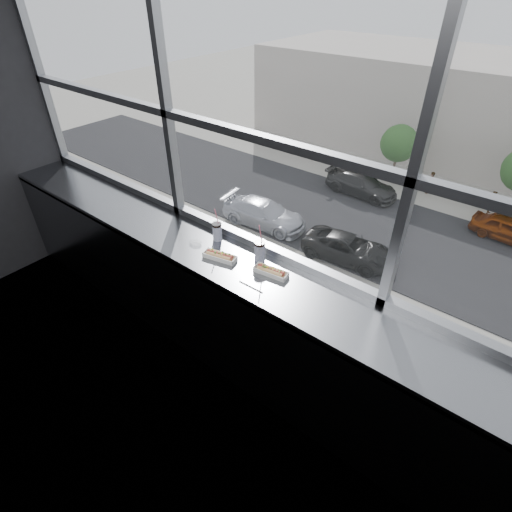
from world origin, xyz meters
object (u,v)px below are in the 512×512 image
Objects in this scene: hotdog_tray_right at (271,271)px; car_near_a at (264,210)px; tree_left at (399,143)px; pedestrian_b at (493,200)px; wrapper at (195,243)px; car_far_a at (362,181)px; car_near_b at (349,245)px; pedestrian_a at (431,180)px; car_far_b at (510,226)px; soda_cup_right at (260,250)px; hotdog_tray_left at (220,256)px; loose_straw at (251,287)px; soda_cup_left at (217,230)px.

hotdog_tray_right is 23.17m from car_near_a.
pedestrian_b is at bearing -8.35° from tree_left.
car_far_a is at bearing 109.67° from wrapper.
wrapper reaches higher than car_near_b.
pedestrian_b is (11.32, 10.90, -0.11)m from car_near_a.
pedestrian_a is at bearing -10.77° from tree_left.
car_far_b is 6.96m from pedestrian_a.
car_near_b is (3.14, -8.00, -0.08)m from car_far_a.
car_far_b is (12.96, 8.00, -0.12)m from car_near_a.
soda_cup_right is 28.11m from car_far_a.
car_far_b is 2.91× the size of pedestrian_b.
hotdog_tray_left is 26.74m from car_far_b.
wrapper is at bearing 162.87° from hotdog_tray_left.
car_near_b is at bearing -96.32° from car_near_a.
pedestrian_b is at bearing -67.93° from car_far_a.
tree_left is (0.79, 4.00, 1.88)m from car_far_a.
car_far_a is (-8.98, 24.32, -11.01)m from hotdog_tray_left.
wrapper is 0.02× the size of tree_left.
hotdog_tray_left is 0.05× the size of car_far_b.
car_near_a is at bearing 126.16° from loose_straw.
hotdog_tray_right is 0.05× the size of car_near_b.
loose_straw is (-0.02, -0.21, -0.02)m from hotdog_tray_right.
soda_cup_right is at bearing -73.31° from tree_left.
wrapper is 0.02× the size of car_near_b.
tree_left is (-8.61, 28.22, -9.13)m from hotdog_tray_right.
car_far_a is at bearing 109.20° from pedestrian_b.
loose_straw reaches higher than car_near_a.
pedestrian_b is (-1.65, 2.90, 0.01)m from car_far_b.
hotdog_tray_left reaches higher than car_far_b.
pedestrian_b is at bearing -52.40° from car_near_a.
loose_straw is at bearing -73.20° from tree_left.
loose_straw reaches higher than pedestrian_a.
soda_cup_left is 30.10m from pedestrian_a.
car_far_a is at bearing -26.88° from car_near_a.
soda_cup_right is (0.45, -0.01, 0.01)m from soda_cup_left.
soda_cup_right reaches higher than loose_straw.
tree_left is (-8.18, 28.32, -9.13)m from hotdog_tray_left.
car_near_b is at bearing 110.66° from soda_cup_right.
tree_left is at bearing 4.56° from car_near_b.
car_far_b reaches higher than car_near_b.
loose_straw is at bearing -156.13° from car_far_a.
loose_straw is 0.03× the size of car_far_a.
soda_cup_left is 1.45× the size of loose_straw.
car_near_a is at bearing 133.92° from pedestrian_b.
tree_left reaches higher than pedestrian_a.
soda_cup_left reaches higher than hotdog_tray_right.
soda_cup_right is at bearing -176.41° from car_far_b.
hotdog_tray_left reaches higher than wrapper.
soda_cup_left reaches higher than car_far_b.
hotdog_tray_left is 0.42m from loose_straw.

